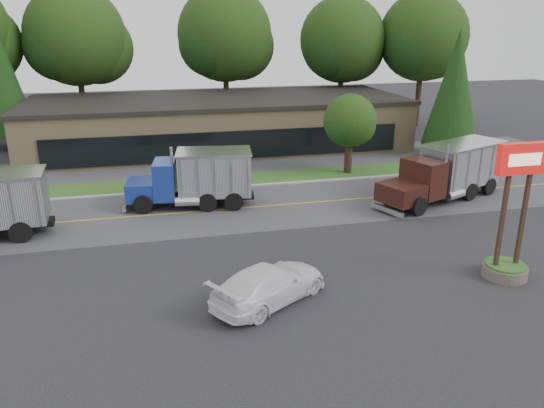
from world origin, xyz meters
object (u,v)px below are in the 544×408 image
(bilo_sign, at_px, (510,233))
(rally_car, at_px, (269,284))
(dump_truck_maroon, at_px, (449,170))
(dump_truck_blue, at_px, (197,177))

(bilo_sign, relative_size, rally_car, 1.13)
(bilo_sign, xyz_separation_m, dump_truck_maroon, (3.41, 10.43, -0.21))
(dump_truck_maroon, bearing_deg, rally_car, 14.42)
(dump_truck_maroon, distance_m, rally_car, 17.25)
(bilo_sign, xyz_separation_m, rally_car, (-10.50, 0.29, -1.26))
(bilo_sign, bearing_deg, dump_truck_maroon, 71.88)
(dump_truck_maroon, height_order, rally_car, dump_truck_maroon)
(dump_truck_maroon, bearing_deg, dump_truck_blue, -29.69)
(bilo_sign, bearing_deg, dump_truck_blue, 133.62)
(bilo_sign, distance_m, dump_truck_blue, 17.41)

